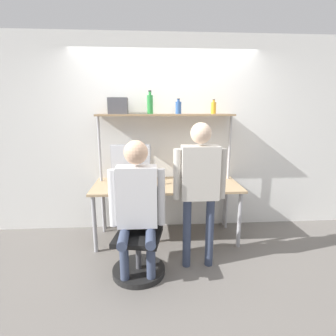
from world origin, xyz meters
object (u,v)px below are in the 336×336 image
bottle_green (150,104)px  office_chair (139,248)px  cell_phone (156,188)px  storage_box (118,106)px  person_seated (137,199)px  laptop (137,182)px  monitor (131,162)px  bottle_amber (214,108)px  person_standing (200,179)px  bottle_blue (178,107)px

bottle_green → office_chair: bearing=-98.1°
cell_phone → storage_box: bearing=139.1°
cell_phone → person_seated: person_seated is taller
laptop → person_seated: size_ratio=0.23×
office_chair → storage_box: size_ratio=3.66×
laptop → monitor: bearing=105.1°
person_seated → storage_box: (-0.27, 1.01, 0.92)m
laptop → office_chair: (0.04, -0.63, -0.55)m
cell_phone → bottle_amber: (0.78, 0.41, 0.97)m
monitor → bottle_amber: (1.11, 0.02, 0.71)m
cell_phone → bottle_green: (-0.06, 0.41, 1.02)m
bottle_amber → bottle_green: (-0.84, 0.00, 0.05)m
bottle_green → storage_box: (-0.41, 0.00, -0.02)m
person_standing → monitor: bearing=131.2°
monitor → person_standing: person_standing is taller
bottle_green → storage_box: bearing=180.0°
cell_phone → person_seated: (-0.21, -0.60, 0.08)m
laptop → person_standing: size_ratio=0.21×
laptop → bottle_green: size_ratio=1.12×
bottle_green → storage_box: bottle_green is taller
person_seated → laptop: bearing=93.2°
laptop → bottle_amber: bearing=18.6°
monitor → bottle_blue: bearing=1.9°
cell_phone → bottle_amber: 1.31m
bottle_blue → storage_box: (-0.79, -0.00, 0.02)m
office_chair → person_seated: bearing=-100.0°
laptop → office_chair: bearing=-85.9°
cell_phone → bottle_amber: bottle_amber is taller
office_chair → bottle_amber: bottle_amber is taller
bottle_green → bottle_amber: bearing=0.0°
person_seated → bottle_amber: bottle_amber is taller
monitor → office_chair: (0.13, -0.95, -0.75)m
monitor → cell_phone: (0.33, -0.39, -0.26)m
cell_phone → bottle_amber: size_ratio=0.79×
cell_phone → storage_box: 1.18m
person_seated → bottle_amber: bearing=45.8°
cell_phone → bottle_green: bearing=98.6°
monitor → person_standing: (0.78, -0.89, -0.01)m
person_standing → bottle_green: bottle_green is taller
office_chair → bottle_blue: (0.51, 0.97, 1.47)m
laptop → storage_box: bearing=123.8°
bottle_amber → person_seated: bearing=-134.2°
laptop → cell_phone: size_ratio=2.22×
monitor → storage_box: storage_box is taller
office_chair → cell_phone: bearing=70.3°
bottle_amber → cell_phone: bearing=-152.2°
bottle_blue → bottle_green: (-0.37, -0.00, 0.04)m
bottle_green → storage_box: size_ratio=1.21×
storage_box → person_standing: bearing=-44.6°
person_seated → office_chair: bearing=80.0°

